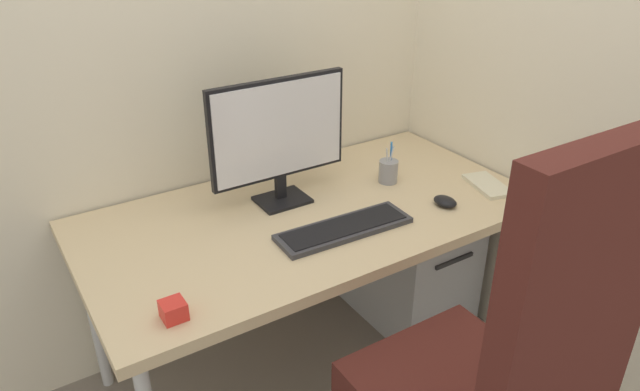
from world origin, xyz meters
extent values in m
plane|color=slate|center=(0.00, 0.00, 0.00)|extent=(8.00, 8.00, 0.00)
cube|color=#D1B78C|center=(0.00, 0.00, 0.69)|extent=(1.57, 0.82, 0.04)
cylinder|color=silver|center=(0.72, -0.35, 0.34)|extent=(0.04, 0.04, 0.67)
cylinder|color=silver|center=(-0.72, 0.35, 0.34)|extent=(0.04, 0.04, 0.67)
cylinder|color=silver|center=(0.72, 0.35, 0.34)|extent=(0.04, 0.04, 0.67)
cube|color=#4C1E19|center=(0.00, -1.00, 0.93)|extent=(0.44, 0.07, 0.78)
cube|color=#B2B5BA|center=(0.54, 0.08, 0.30)|extent=(0.39, 0.53, 0.59)
cube|color=#262628|center=(0.54, -0.19, 0.42)|extent=(0.19, 0.01, 0.02)
cube|color=black|center=(-0.05, 0.12, 0.72)|extent=(0.18, 0.14, 0.01)
cube|color=black|center=(-0.05, 0.13, 0.77)|extent=(0.04, 0.02, 0.10)
cube|color=black|center=(-0.05, 0.13, 0.98)|extent=(0.51, 0.02, 0.35)
cube|color=silver|center=(-0.05, 0.11, 0.98)|extent=(0.48, 0.01, 0.33)
cube|color=#333338|center=(0.02, -0.17, 0.72)|extent=(0.46, 0.16, 0.02)
cube|color=black|center=(0.02, -0.17, 0.73)|extent=(0.43, 0.13, 0.00)
ellipsoid|color=black|center=(0.42, -0.22, 0.73)|extent=(0.07, 0.10, 0.03)
cylinder|color=gray|center=(0.37, 0.04, 0.75)|extent=(0.07, 0.07, 0.09)
cylinder|color=silver|center=(0.36, 0.04, 0.80)|extent=(0.02, 0.01, 0.10)
cylinder|color=silver|center=(0.38, 0.04, 0.80)|extent=(0.02, 0.01, 0.10)
torus|color=black|center=(0.37, 0.04, 0.76)|extent=(0.04, 0.04, 0.01)
cylinder|color=#337FD8|center=(0.38, 0.05, 0.80)|extent=(0.01, 0.01, 0.13)
cube|color=beige|center=(0.66, -0.20, 0.72)|extent=(0.15, 0.22, 0.01)
cube|color=red|center=(-0.60, -0.30, 0.74)|extent=(0.06, 0.06, 0.05)
camera|label=1|loc=(-0.93, -1.52, 1.69)|focal=32.80mm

